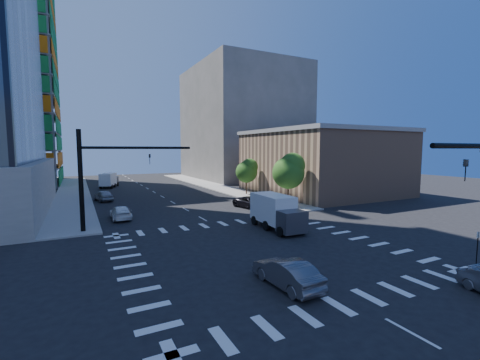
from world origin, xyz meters
TOP-DOWN VIEW (x-y plane):
  - ground at (0.00, 0.00)m, footprint 160.00×160.00m
  - road_markings at (0.00, 0.00)m, footprint 20.00×20.00m
  - sidewalk_ne at (12.50, 40.00)m, footprint 5.00×60.00m
  - sidewalk_nw at (-12.50, 40.00)m, footprint 5.00×60.00m
  - commercial_building at (25.00, 22.00)m, footprint 20.50×22.50m
  - bg_building_ne at (27.00, 55.00)m, footprint 24.00×30.00m
  - signal_mast_nw at (-10.00, 11.50)m, footprint 10.20×0.40m
  - tree_south at (12.63, 13.90)m, footprint 4.16×4.16m
  - tree_north at (12.93, 25.90)m, footprint 3.54×3.52m
  - no_parking_sign at (10.70, -9.00)m, footprint 0.30×0.06m
  - car_nb_far at (7.69, 15.30)m, footprint 3.38×5.48m
  - car_sb_near at (-7.80, 15.92)m, footprint 1.94×4.73m
  - car_sb_mid at (-8.50, 29.74)m, footprint 2.69×4.82m
  - car_sb_cross at (-1.91, -6.05)m, footprint 1.82×4.65m
  - box_truck_near at (4.58, 4.49)m, footprint 2.78×6.06m
  - box_truck_far at (-6.21, 47.02)m, footprint 4.04×5.85m

SIDE VIEW (x-z plane):
  - ground at x=0.00m, z-range 0.00..0.00m
  - road_markings at x=0.00m, z-range 0.00..0.01m
  - sidewalk_ne at x=12.50m, z-range 0.00..0.15m
  - sidewalk_nw at x=-12.50m, z-range 0.00..0.15m
  - car_sb_near at x=-7.80m, z-range 0.00..1.37m
  - car_nb_far at x=7.69m, z-range 0.00..1.42m
  - car_sb_cross at x=-1.91m, z-range 0.00..1.51m
  - car_sb_mid at x=-8.50m, z-range 0.00..1.55m
  - box_truck_far at x=-6.21m, z-range -0.16..2.66m
  - no_parking_sign at x=10.70m, z-range 0.28..2.48m
  - box_truck_near at x=4.58m, z-range -0.18..2.95m
  - tree_north at x=12.93m, z-range 1.10..6.88m
  - tree_south at x=12.63m, z-range 1.27..8.10m
  - commercial_building at x=25.00m, z-range 0.01..10.61m
  - signal_mast_nw at x=-10.00m, z-range 0.99..9.99m
  - bg_building_ne at x=27.00m, z-range 0.00..28.00m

